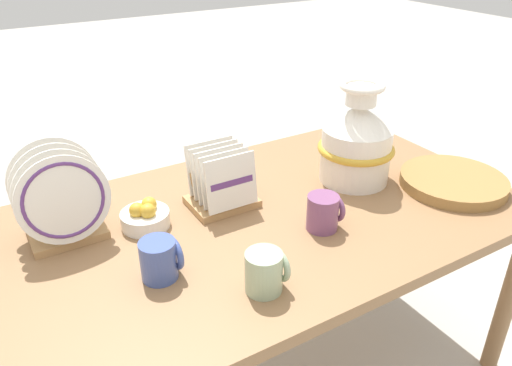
{
  "coord_description": "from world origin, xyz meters",
  "views": [
    {
      "loc": [
        -0.63,
        -1.05,
        1.43
      ],
      "look_at": [
        0.0,
        0.0,
        0.76
      ],
      "focal_mm": 35.0,
      "sensor_mm": 36.0,
      "label": 1
    }
  ],
  "objects_px": {
    "ceramic_vase": "(357,141)",
    "mug_plum_glaze": "(324,212)",
    "mug_sage_glaze": "(266,271)",
    "dish_rack_round_plates": "(62,202)",
    "wicker_charger_stack": "(453,181)",
    "dish_rack_square_plates": "(221,186)",
    "fruit_bowl": "(145,217)",
    "mug_cobalt_glaze": "(161,259)"
  },
  "relations": [
    {
      "from": "mug_cobalt_glaze",
      "to": "dish_rack_square_plates",
      "type": "bearing_deg",
      "value": 39.06
    },
    {
      "from": "wicker_charger_stack",
      "to": "fruit_bowl",
      "type": "xyz_separation_m",
      "value": [
        -0.93,
        0.29,
        0.01
      ]
    },
    {
      "from": "mug_sage_glaze",
      "to": "mug_plum_glaze",
      "type": "height_order",
      "value": "same"
    },
    {
      "from": "wicker_charger_stack",
      "to": "mug_plum_glaze",
      "type": "bearing_deg",
      "value": 177.44
    },
    {
      "from": "dish_rack_square_plates",
      "to": "wicker_charger_stack",
      "type": "relative_size",
      "value": 0.58
    },
    {
      "from": "dish_rack_square_plates",
      "to": "fruit_bowl",
      "type": "height_order",
      "value": "dish_rack_square_plates"
    },
    {
      "from": "dish_rack_square_plates",
      "to": "mug_sage_glaze",
      "type": "height_order",
      "value": "dish_rack_square_plates"
    },
    {
      "from": "ceramic_vase",
      "to": "fruit_bowl",
      "type": "xyz_separation_m",
      "value": [
        -0.69,
        0.08,
        -0.11
      ]
    },
    {
      "from": "dish_rack_round_plates",
      "to": "mug_sage_glaze",
      "type": "distance_m",
      "value": 0.57
    },
    {
      "from": "mug_plum_glaze",
      "to": "fruit_bowl",
      "type": "relative_size",
      "value": 0.74
    },
    {
      "from": "mug_sage_glaze",
      "to": "mug_plum_glaze",
      "type": "relative_size",
      "value": 1.0
    },
    {
      "from": "mug_sage_glaze",
      "to": "fruit_bowl",
      "type": "relative_size",
      "value": 0.74
    },
    {
      "from": "dish_rack_round_plates",
      "to": "mug_plum_glaze",
      "type": "bearing_deg",
      "value": -26.94
    },
    {
      "from": "mug_plum_glaze",
      "to": "fruit_bowl",
      "type": "bearing_deg",
      "value": 148.11
    },
    {
      "from": "mug_plum_glaze",
      "to": "dish_rack_round_plates",
      "type": "bearing_deg",
      "value": 153.06
    },
    {
      "from": "dish_rack_square_plates",
      "to": "mug_plum_glaze",
      "type": "xyz_separation_m",
      "value": [
        0.18,
        -0.26,
        -0.01
      ]
    },
    {
      "from": "ceramic_vase",
      "to": "mug_sage_glaze",
      "type": "distance_m",
      "value": 0.63
    },
    {
      "from": "ceramic_vase",
      "to": "dish_rack_round_plates",
      "type": "xyz_separation_m",
      "value": [
        -0.89,
        0.13,
        -0.03
      ]
    },
    {
      "from": "dish_rack_square_plates",
      "to": "mug_plum_glaze",
      "type": "height_order",
      "value": "dish_rack_square_plates"
    },
    {
      "from": "mug_plum_glaze",
      "to": "mug_cobalt_glaze",
      "type": "distance_m",
      "value": 0.47
    },
    {
      "from": "wicker_charger_stack",
      "to": "mug_sage_glaze",
      "type": "height_order",
      "value": "mug_sage_glaze"
    },
    {
      "from": "ceramic_vase",
      "to": "mug_sage_glaze",
      "type": "bearing_deg",
      "value": -149.37
    },
    {
      "from": "dish_rack_square_plates",
      "to": "mug_sage_glaze",
      "type": "xyz_separation_m",
      "value": [
        -0.09,
        -0.4,
        -0.01
      ]
    },
    {
      "from": "mug_plum_glaze",
      "to": "mug_cobalt_glaze",
      "type": "xyz_separation_m",
      "value": [
        -0.47,
        0.03,
        0.0
      ]
    },
    {
      "from": "mug_plum_glaze",
      "to": "mug_sage_glaze",
      "type": "bearing_deg",
      "value": -153.38
    },
    {
      "from": "ceramic_vase",
      "to": "fruit_bowl",
      "type": "relative_size",
      "value": 2.4
    },
    {
      "from": "dish_rack_round_plates",
      "to": "mug_cobalt_glaze",
      "type": "relative_size",
      "value": 2.56
    },
    {
      "from": "dish_rack_square_plates",
      "to": "ceramic_vase",
      "type": "bearing_deg",
      "value": -9.58
    },
    {
      "from": "ceramic_vase",
      "to": "fruit_bowl",
      "type": "height_order",
      "value": "ceramic_vase"
    },
    {
      "from": "dish_rack_round_plates",
      "to": "mug_plum_glaze",
      "type": "xyz_separation_m",
      "value": [
        0.62,
        -0.32,
        -0.06
      ]
    },
    {
      "from": "dish_rack_round_plates",
      "to": "fruit_bowl",
      "type": "xyz_separation_m",
      "value": [
        0.2,
        -0.05,
        -0.08
      ]
    },
    {
      "from": "mug_sage_glaze",
      "to": "fruit_bowl",
      "type": "distance_m",
      "value": 0.43
    },
    {
      "from": "ceramic_vase",
      "to": "dish_rack_square_plates",
      "type": "bearing_deg",
      "value": 170.42
    },
    {
      "from": "dish_rack_round_plates",
      "to": "fruit_bowl",
      "type": "height_order",
      "value": "dish_rack_round_plates"
    },
    {
      "from": "dish_rack_square_plates",
      "to": "wicker_charger_stack",
      "type": "height_order",
      "value": "dish_rack_square_plates"
    },
    {
      "from": "fruit_bowl",
      "to": "mug_sage_glaze",
      "type": "bearing_deg",
      "value": -69.88
    },
    {
      "from": "ceramic_vase",
      "to": "mug_plum_glaze",
      "type": "relative_size",
      "value": 3.24
    },
    {
      "from": "mug_sage_glaze",
      "to": "wicker_charger_stack",
      "type": "bearing_deg",
      "value": 8.4
    },
    {
      "from": "ceramic_vase",
      "to": "dish_rack_round_plates",
      "type": "height_order",
      "value": "ceramic_vase"
    },
    {
      "from": "ceramic_vase",
      "to": "wicker_charger_stack",
      "type": "xyz_separation_m",
      "value": [
        0.24,
        -0.2,
        -0.12
      ]
    },
    {
      "from": "dish_rack_round_plates",
      "to": "dish_rack_square_plates",
      "type": "distance_m",
      "value": 0.44
    },
    {
      "from": "wicker_charger_stack",
      "to": "fruit_bowl",
      "type": "distance_m",
      "value": 0.97
    }
  ]
}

